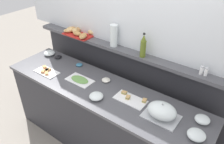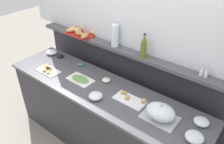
{
  "view_description": "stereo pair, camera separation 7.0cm",
  "coord_description": "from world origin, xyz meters",
  "px_view_note": "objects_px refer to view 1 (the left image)",
  "views": [
    {
      "loc": [
        1.32,
        -1.56,
        2.46
      ],
      "look_at": [
        0.09,
        0.1,
        1.13
      ],
      "focal_mm": 36.29,
      "sensor_mm": 36.0,
      "label": 1
    },
    {
      "loc": [
        1.38,
        -1.52,
        2.46
      ],
      "look_at": [
        0.09,
        0.1,
        1.13
      ],
      "focal_mm": 36.29,
      "sensor_mm": 36.0,
      "label": 2
    }
  ],
  "objects_px": {
    "water_carafe": "(114,36)",
    "serving_cloche": "(162,111)",
    "glass_bowl_small": "(49,53)",
    "sandwich_platter_front": "(47,71)",
    "glass_bowl_large": "(96,96)",
    "olive_oil_bottle": "(143,46)",
    "sandwich_platter_rear": "(131,99)",
    "glass_bowl_extra": "(196,135)",
    "condiment_bowl_teal": "(79,65)",
    "bread_basket": "(78,32)",
    "cold_cuts_platter": "(80,80)",
    "condiment_bowl_dark": "(58,57)",
    "glass_bowl_medium": "(202,120)",
    "pepper_shaker": "(206,72)",
    "salt_shaker": "(201,70)",
    "condiment_bowl_red": "(106,80)"
  },
  "relations": [
    {
      "from": "condiment_bowl_dark",
      "to": "pepper_shaker",
      "type": "distance_m",
      "value": 1.92
    },
    {
      "from": "serving_cloche",
      "to": "condiment_bowl_red",
      "type": "bearing_deg",
      "value": 168.63
    },
    {
      "from": "olive_oil_bottle",
      "to": "glass_bowl_extra",
      "type": "bearing_deg",
      "value": -29.22
    },
    {
      "from": "serving_cloche",
      "to": "condiment_bowl_dark",
      "type": "bearing_deg",
      "value": 172.83
    },
    {
      "from": "sandwich_platter_front",
      "to": "glass_bowl_medium",
      "type": "height_order",
      "value": "glass_bowl_medium"
    },
    {
      "from": "sandwich_platter_front",
      "to": "pepper_shaker",
      "type": "relative_size",
      "value": 3.61
    },
    {
      "from": "cold_cuts_platter",
      "to": "bread_basket",
      "type": "bearing_deg",
      "value": 133.28
    },
    {
      "from": "sandwich_platter_rear",
      "to": "cold_cuts_platter",
      "type": "xyz_separation_m",
      "value": [
        -0.67,
        -0.06,
        0.0
      ]
    },
    {
      "from": "sandwich_platter_front",
      "to": "bread_basket",
      "type": "bearing_deg",
      "value": 85.55
    },
    {
      "from": "glass_bowl_medium",
      "to": "olive_oil_bottle",
      "type": "relative_size",
      "value": 0.51
    },
    {
      "from": "sandwich_platter_rear",
      "to": "olive_oil_bottle",
      "type": "bearing_deg",
      "value": 104.75
    },
    {
      "from": "glass_bowl_large",
      "to": "olive_oil_bottle",
      "type": "bearing_deg",
      "value": 69.81
    },
    {
      "from": "sandwich_platter_rear",
      "to": "bread_basket",
      "type": "xyz_separation_m",
      "value": [
        -1.09,
        0.38,
        0.35
      ]
    },
    {
      "from": "condiment_bowl_red",
      "to": "glass_bowl_large",
      "type": "bearing_deg",
      "value": -70.11
    },
    {
      "from": "glass_bowl_medium",
      "to": "condiment_bowl_red",
      "type": "distance_m",
      "value": 1.12
    },
    {
      "from": "bread_basket",
      "to": "cold_cuts_platter",
      "type": "bearing_deg",
      "value": -46.72
    },
    {
      "from": "cold_cuts_platter",
      "to": "condiment_bowl_red",
      "type": "bearing_deg",
      "value": 33.98
    },
    {
      "from": "serving_cloche",
      "to": "olive_oil_bottle",
      "type": "xyz_separation_m",
      "value": [
        -0.47,
        0.41,
        0.38
      ]
    },
    {
      "from": "sandwich_platter_front",
      "to": "glass_bowl_medium",
      "type": "distance_m",
      "value": 1.86
    },
    {
      "from": "serving_cloche",
      "to": "glass_bowl_large",
      "type": "distance_m",
      "value": 0.69
    },
    {
      "from": "cold_cuts_platter",
      "to": "salt_shaker",
      "type": "height_order",
      "value": "salt_shaker"
    },
    {
      "from": "sandwich_platter_rear",
      "to": "condiment_bowl_dark",
      "type": "height_order",
      "value": "sandwich_platter_rear"
    },
    {
      "from": "glass_bowl_medium",
      "to": "water_carafe",
      "type": "relative_size",
      "value": 0.53
    },
    {
      "from": "sandwich_platter_rear",
      "to": "glass_bowl_extra",
      "type": "relative_size",
      "value": 2.15
    },
    {
      "from": "sandwich_platter_rear",
      "to": "condiment_bowl_teal",
      "type": "bearing_deg",
      "value": 168.6
    },
    {
      "from": "glass_bowl_small",
      "to": "salt_shaker",
      "type": "xyz_separation_m",
      "value": [
        2.0,
        0.24,
        0.34
      ]
    },
    {
      "from": "condiment_bowl_red",
      "to": "bread_basket",
      "type": "xyz_separation_m",
      "value": [
        -0.68,
        0.27,
        0.34
      ]
    },
    {
      "from": "sandwich_platter_front",
      "to": "glass_bowl_extra",
      "type": "bearing_deg",
      "value": 2.38
    },
    {
      "from": "sandwich_platter_front",
      "to": "condiment_bowl_teal",
      "type": "xyz_separation_m",
      "value": [
        0.22,
        0.36,
        0.0
      ]
    },
    {
      "from": "glass_bowl_medium",
      "to": "water_carafe",
      "type": "bearing_deg",
      "value": 167.64
    },
    {
      "from": "cold_cuts_platter",
      "to": "condiment_bowl_dark",
      "type": "height_order",
      "value": "condiment_bowl_dark"
    },
    {
      "from": "condiment_bowl_teal",
      "to": "water_carafe",
      "type": "height_order",
      "value": "water_carafe"
    },
    {
      "from": "condiment_bowl_dark",
      "to": "sandwich_platter_front",
      "type": "bearing_deg",
      "value": -65.18
    },
    {
      "from": "glass_bowl_small",
      "to": "glass_bowl_medium",
      "type": "bearing_deg",
      "value": -0.68
    },
    {
      "from": "sandwich_platter_rear",
      "to": "glass_bowl_medium",
      "type": "distance_m",
      "value": 0.72
    },
    {
      "from": "cold_cuts_platter",
      "to": "olive_oil_bottle",
      "type": "relative_size",
      "value": 1.17
    },
    {
      "from": "cold_cuts_platter",
      "to": "bread_basket",
      "type": "relative_size",
      "value": 0.75
    },
    {
      "from": "bread_basket",
      "to": "glass_bowl_medium",
      "type": "bearing_deg",
      "value": -8.17
    },
    {
      "from": "serving_cloche",
      "to": "glass_bowl_small",
      "type": "relative_size",
      "value": 2.18
    },
    {
      "from": "condiment_bowl_teal",
      "to": "bread_basket",
      "type": "distance_m",
      "value": 0.44
    },
    {
      "from": "sandwich_platter_rear",
      "to": "glass_bowl_medium",
      "type": "relative_size",
      "value": 2.44
    },
    {
      "from": "glass_bowl_large",
      "to": "glass_bowl_extra",
      "type": "xyz_separation_m",
      "value": [
        1.03,
        0.1,
        0.0
      ]
    },
    {
      "from": "condiment_bowl_dark",
      "to": "condiment_bowl_red",
      "type": "relative_size",
      "value": 0.95
    },
    {
      "from": "glass_bowl_small",
      "to": "sandwich_platter_front",
      "type": "bearing_deg",
      "value": -44.92
    },
    {
      "from": "cold_cuts_platter",
      "to": "serving_cloche",
      "type": "xyz_separation_m",
      "value": [
        1.04,
        0.02,
        0.06
      ]
    },
    {
      "from": "water_carafe",
      "to": "serving_cloche",
      "type": "bearing_deg",
      "value": -26.42
    },
    {
      "from": "olive_oil_bottle",
      "to": "condiment_bowl_dark",
      "type": "bearing_deg",
      "value": -170.43
    },
    {
      "from": "bread_basket",
      "to": "water_carafe",
      "type": "bearing_deg",
      "value": 0.76
    },
    {
      "from": "serving_cloche",
      "to": "glass_bowl_extra",
      "type": "distance_m",
      "value": 0.36
    },
    {
      "from": "glass_bowl_extra",
      "to": "salt_shaker",
      "type": "xyz_separation_m",
      "value": [
        -0.19,
        0.49,
        0.34
      ]
    }
  ]
}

